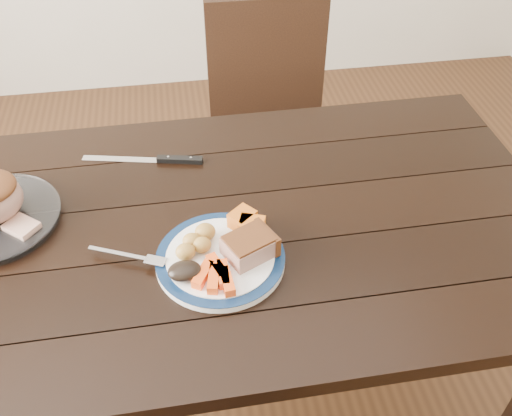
{
  "coord_description": "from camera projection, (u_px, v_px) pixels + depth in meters",
  "views": [
    {
      "loc": [
        -0.07,
        -0.97,
        1.67
      ],
      "look_at": [
        0.08,
        -0.02,
        0.8
      ],
      "focal_mm": 40.0,
      "sensor_mm": 36.0,
      "label": 1
    }
  ],
  "objects": [
    {
      "name": "chair_far",
      "position": [
        270.0,
        121.0,
        2.05
      ],
      "size": [
        0.43,
        0.44,
        0.93
      ],
      "rotation": [
        0.0,
        0.0,
        3.12
      ],
      "color": "black",
      "rests_on": "ground"
    },
    {
      "name": "carving_knife",
      "position": [
        165.0,
        160.0,
        1.5
      ],
      "size": [
        0.32,
        0.09,
        0.01
      ],
      "rotation": [
        0.0,
        0.0,
        -0.22
      ],
      "color": "silver",
      "rests_on": "dining_table"
    },
    {
      "name": "cut_slice",
      "position": [
        22.0,
        227.0,
        1.28
      ],
      "size": [
        0.09,
        0.09,
        0.02
      ],
      "primitive_type": "cube",
      "rotation": [
        0.0,
        0.0,
        -0.69
      ],
      "color": "tan",
      "rests_on": "serving_platter"
    },
    {
      "name": "ground",
      "position": [
        231.0,
        391.0,
        1.83
      ],
      "size": [
        4.0,
        4.0,
        0.0
      ],
      "primitive_type": "plane",
      "color": "#472B16",
      "rests_on": "ground"
    },
    {
      "name": "pork_slice",
      "position": [
        249.0,
        247.0,
        1.21
      ],
      "size": [
        0.12,
        0.11,
        0.04
      ],
      "primitive_type": "cube",
      "rotation": [
        0.0,
        0.0,
        0.44
      ],
      "color": "#A67665",
      "rests_on": "dinner_plate"
    },
    {
      "name": "dining_table",
      "position": [
        222.0,
        249.0,
        1.39
      ],
      "size": [
        1.61,
        0.91,
        0.75
      ],
      "rotation": [
        0.0,
        0.0,
        0.01
      ],
      "color": "black",
      "rests_on": "ground"
    },
    {
      "name": "dinner_plate",
      "position": [
        220.0,
        259.0,
        1.23
      ],
      "size": [
        0.28,
        0.28,
        0.02
      ],
      "primitive_type": "cylinder",
      "color": "white",
      "rests_on": "dining_table"
    },
    {
      "name": "plate_rim",
      "position": [
        220.0,
        257.0,
        1.23
      ],
      "size": [
        0.28,
        0.28,
        0.02
      ],
      "primitive_type": "torus",
      "color": "#0C2140",
      "rests_on": "dinner_plate"
    },
    {
      "name": "fork",
      "position": [
        133.0,
        257.0,
        1.22
      ],
      "size": [
        0.17,
        0.09,
        0.0
      ],
      "rotation": [
        0.0,
        0.0,
        -0.41
      ],
      "color": "silver",
      "rests_on": "dinner_plate"
    },
    {
      "name": "pumpkin_wedges",
      "position": [
        247.0,
        223.0,
        1.27
      ],
      "size": [
        0.09,
        0.09,
        0.04
      ],
      "color": "orange",
      "rests_on": "dinner_plate"
    },
    {
      "name": "carrot_batons",
      "position": [
        217.0,
        275.0,
        1.17
      ],
      "size": [
        0.09,
        0.11,
        0.02
      ],
      "color": "#F35114",
      "rests_on": "dinner_plate"
    },
    {
      "name": "roasted_potatoes",
      "position": [
        197.0,
        242.0,
        1.23
      ],
      "size": [
        0.09,
        0.09,
        0.04
      ],
      "color": "gold",
      "rests_on": "dinner_plate"
    },
    {
      "name": "dark_mushroom",
      "position": [
        185.0,
        271.0,
        1.17
      ],
      "size": [
        0.07,
        0.05,
        0.03
      ],
      "primitive_type": "ellipsoid",
      "color": "black",
      "rests_on": "dinner_plate"
    }
  ]
}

